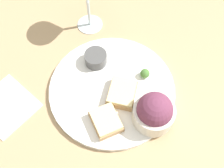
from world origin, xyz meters
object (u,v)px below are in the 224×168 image
sauce_ramekin (96,58)px  cheese_toast_far (106,121)px  cheese_toast_near (122,93)px  salad_bowl (154,112)px  napkin (6,105)px

sauce_ramekin → cheese_toast_far: sauce_ramekin is taller
sauce_ramekin → cheese_toast_near: 0.12m
salad_bowl → napkin: salad_bowl is taller
napkin → cheese_toast_near: bearing=71.7°
cheese_toast_far → napkin: size_ratio=0.42×
sauce_ramekin → salad_bowl: bearing=17.7°
cheese_toast_far → napkin: (-0.14, -0.21, -0.02)m
sauce_ramekin → cheese_toast_near: bearing=10.9°
sauce_ramekin → cheese_toast_near: size_ratio=0.58×
cheese_toast_near → cheese_toast_far: (0.05, -0.06, 0.00)m
sauce_ramekin → cheese_toast_far: size_ratio=0.79×
salad_bowl → sauce_ramekin: (-0.20, -0.06, -0.02)m
salad_bowl → napkin: size_ratio=0.56×
cheese_toast_near → sauce_ramekin: bearing=-169.1°
cheese_toast_far → salad_bowl: bearing=73.7°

